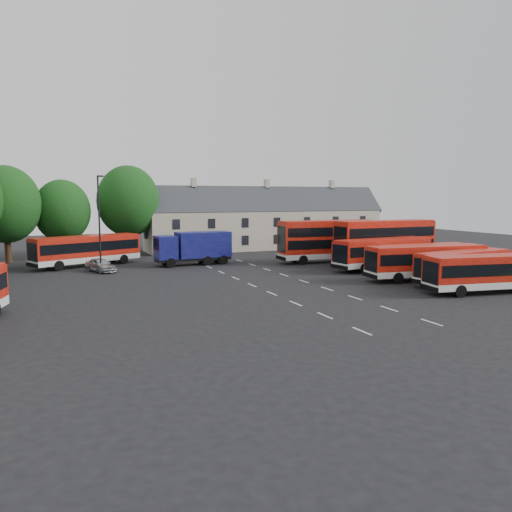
# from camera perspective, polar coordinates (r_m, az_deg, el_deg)

# --- Properties ---
(ground) EXTENTS (140.00, 140.00, 0.00)m
(ground) POSITION_cam_1_polar(r_m,az_deg,el_deg) (40.80, 0.63, -3.81)
(ground) COLOR black
(ground) RESTS_ON ground
(lane_markings) EXTENTS (5.15, 33.80, 0.01)m
(lane_markings) POSITION_cam_1_polar(r_m,az_deg,el_deg) (43.62, 2.59, -3.12)
(lane_markings) COLOR beige
(lane_markings) RESTS_ON ground
(terrace_houses) EXTENTS (35.70, 7.13, 10.06)m
(terrace_houses) POSITION_cam_1_polar(r_m,az_deg,el_deg) (73.30, 1.23, 3.91)
(terrace_houses) COLOR beige
(terrace_houses) RESTS_ON ground
(bus_row_a) EXTENTS (10.79, 4.12, 2.98)m
(bus_row_a) POSITION_cam_1_polar(r_m,az_deg,el_deg) (43.03, 25.20, -1.49)
(bus_row_a) COLOR silver
(bus_row_a) RESTS_ON ground
(bus_row_b) EXTENTS (10.37, 3.77, 2.87)m
(bus_row_b) POSITION_cam_1_polar(r_m,az_deg,el_deg) (46.47, 22.62, -0.88)
(bus_row_b) COLOR silver
(bus_row_b) RESTS_ON ground
(bus_row_c) EXTENTS (11.35, 3.92, 3.14)m
(bus_row_c) POSITION_cam_1_polar(r_m,az_deg,el_deg) (47.54, 18.87, -0.36)
(bus_row_c) COLOR silver
(bus_row_c) RESTS_ON ground
(bus_row_d) EXTENTS (9.92, 2.86, 2.77)m
(bus_row_d) POSITION_cam_1_polar(r_m,az_deg,el_deg) (52.97, 18.65, 0.09)
(bus_row_d) COLOR silver
(bus_row_d) RESTS_ON ground
(bus_row_e) EXTENTS (11.60, 3.93, 3.22)m
(bus_row_e) POSITION_cam_1_polar(r_m,az_deg,el_deg) (53.26, 14.29, 0.56)
(bus_row_e) COLOR silver
(bus_row_e) RESTS_ON ground
(bus_dd_south) EXTENTS (12.06, 3.12, 4.91)m
(bus_dd_south) POSITION_cam_1_polar(r_m,az_deg,el_deg) (57.32, 14.54, 1.85)
(bus_dd_south) COLOR silver
(bus_dd_south) RESTS_ON ground
(bus_dd_north) EXTENTS (11.86, 3.40, 4.81)m
(bus_dd_north) POSITION_cam_1_polar(r_m,az_deg,el_deg) (58.19, 8.27, 2.00)
(bus_dd_north) COLOR silver
(bus_dd_north) RESTS_ON ground
(bus_north) EXTENTS (11.81, 7.10, 3.31)m
(bus_north) POSITION_cam_1_polar(r_m,az_deg,el_deg) (57.10, -18.79, 0.87)
(bus_north) COLOR silver
(bus_north) RESTS_ON ground
(box_truck) EXTENTS (8.41, 3.04, 3.62)m
(box_truck) POSITION_cam_1_polar(r_m,az_deg,el_deg) (55.64, -7.09, 1.08)
(box_truck) COLOR black
(box_truck) RESTS_ON ground
(silver_car) EXTENTS (3.08, 4.43, 1.40)m
(silver_car) POSITION_cam_1_polar(r_m,az_deg,el_deg) (52.41, -17.33, -0.99)
(silver_car) COLOR #B0B3B9
(silver_car) RESTS_ON ground
(lamppost) EXTENTS (0.66, 0.41, 9.59)m
(lamppost) POSITION_cam_1_polar(r_m,az_deg,el_deg) (51.35, -17.46, 3.81)
(lamppost) COLOR black
(lamppost) RESTS_ON ground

